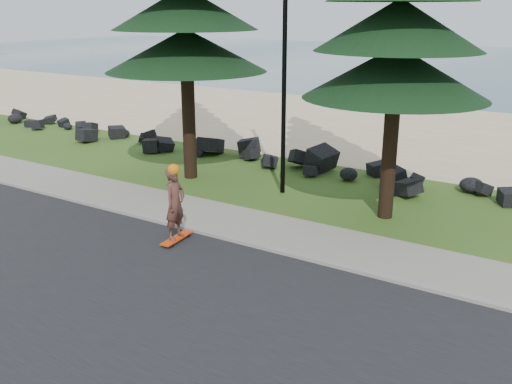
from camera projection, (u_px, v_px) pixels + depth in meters
ground at (224, 223)px, 15.36m from camera, size 160.00×160.00×0.00m
road at (98, 290)px, 11.73m from camera, size 160.00×7.00×0.02m
kerb at (204, 232)px, 14.62m from camera, size 160.00×0.20×0.10m
sidewalk at (228, 220)px, 15.51m from camera, size 160.00×2.00×0.08m
beach_sand at (400, 130)px, 27.04m from camera, size 160.00×15.00×0.01m
seawall_boulders at (316, 174)px, 19.87m from camera, size 60.00×2.40×1.10m
lamp_post at (284, 58)px, 16.66m from camera, size 0.25×0.14×8.14m
skateboarder at (175, 204)px, 13.83m from camera, size 0.48×1.08×1.99m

